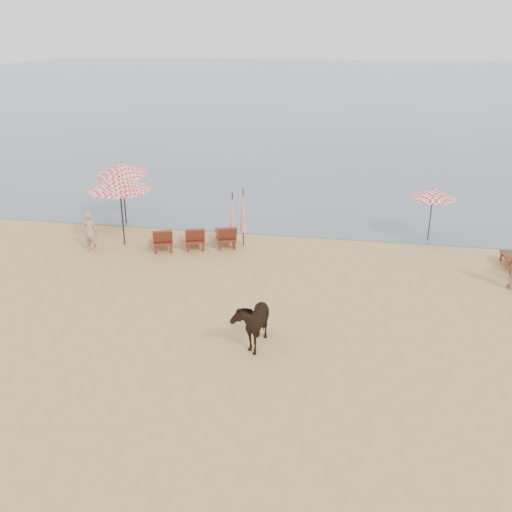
{
  "coord_description": "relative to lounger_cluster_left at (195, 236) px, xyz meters",
  "views": [
    {
      "loc": [
        2.96,
        -11.34,
        7.74
      ],
      "look_at": [
        0.0,
        5.0,
        1.1
      ],
      "focal_mm": 40.0,
      "sensor_mm": 36.0,
      "label": 1
    }
  ],
  "objects": [
    {
      "name": "umbrella_closed_right",
      "position": [
        1.42,
        0.22,
        0.88
      ],
      "size": [
        0.27,
        0.27,
        2.2
      ],
      "rotation": [
        0.0,
        0.0,
        0.23
      ],
      "color": "black",
      "rests_on": "ground"
    },
    {
      "name": "umbrella_open_left_a",
      "position": [
        -2.76,
        -0.16,
        1.95
      ],
      "size": [
        2.37,
        2.37,
        2.69
      ],
      "rotation": [
        0.0,
        0.0,
        -0.27
      ],
      "color": "black",
      "rests_on": "ground"
    },
    {
      "name": "umbrella_open_right",
      "position": [
        8.77,
        2.45,
        1.43
      ],
      "size": [
        1.72,
        1.72,
        2.1
      ],
      "rotation": [
        0.0,
        0.0,
        -0.29
      ],
      "color": "black",
      "rests_on": "ground"
    },
    {
      "name": "beachgoer_left",
      "position": [
        -3.7,
        -0.99,
        0.31
      ],
      "size": [
        0.58,
        0.4,
        1.55
      ],
      "primitive_type": "imported",
      "rotation": [
        0.0,
        0.0,
        3.09
      ],
      "color": "tan",
      "rests_on": "ground"
    },
    {
      "name": "ground",
      "position": [
        2.91,
        -8.13,
        -0.47
      ],
      "size": [
        120.0,
        120.0,
        0.0
      ],
      "primitive_type": "plane",
      "color": "tan",
      "rests_on": "ground"
    },
    {
      "name": "cow",
      "position": [
        3.44,
        -6.58,
        0.22
      ],
      "size": [
        0.85,
        1.68,
        1.38
      ],
      "primitive_type": "imported",
      "rotation": [
        0.0,
        0.0,
        -0.07
      ],
      "color": "black",
      "rests_on": "ground"
    },
    {
      "name": "lounger_cluster_left",
      "position": [
        0.0,
        0.0,
        0.0
      ],
      "size": [
        3.48,
        2.69,
        0.67
      ],
      "rotation": [
        0.0,
        0.0,
        0.32
      ],
      "color": "maroon",
      "rests_on": "ground"
    },
    {
      "name": "umbrella_closed_left",
      "position": [
        1.75,
        0.61,
        0.91
      ],
      "size": [
        0.27,
        0.27,
        2.23
      ],
      "rotation": [
        0.0,
        0.0,
        -0.11
      ],
      "color": "black",
      "rests_on": "ground"
    },
    {
      "name": "umbrella_open_left_b",
      "position": [
        -3.71,
        2.3,
        1.91
      ],
      "size": [
        2.16,
        2.2,
        2.75
      ],
      "rotation": [
        0.0,
        0.0,
        -0.12
      ],
      "color": "black",
      "rests_on": "ground"
    },
    {
      "name": "sea",
      "position": [
        2.91,
        71.87,
        -0.47
      ],
      "size": [
        160.0,
        140.0,
        0.06
      ],
      "primitive_type": "cube",
      "color": "#51606B",
      "rests_on": "ground"
    }
  ]
}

